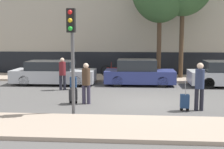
{
  "coord_description": "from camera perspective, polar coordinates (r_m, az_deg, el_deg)",
  "views": [
    {
      "loc": [
        -0.55,
        -12.89,
        2.87
      ],
      "look_at": [
        -1.69,
        1.8,
        0.95
      ],
      "focal_mm": 50.0,
      "sensor_mm": 36.0,
      "label": 1
    }
  ],
  "objects": [
    {
      "name": "traffic_light",
      "position": [
        10.76,
        -7.36,
        6.2
      ],
      "size": [
        0.28,
        0.47,
        3.72
      ],
      "color": "#515154",
      "rests_on": "ground_plane"
    },
    {
      "name": "pedestrian_left",
      "position": [
        16.14,
        -9.05,
        0.48
      ],
      "size": [
        0.34,
        0.34,
        1.67
      ],
      "rotation": [
        0.0,
        0.0,
        3.51
      ],
      "color": "#23232D",
      "rests_on": "ground_plane"
    },
    {
      "name": "ground_plane",
      "position": [
        13.22,
        6.75,
        -5.17
      ],
      "size": [
        80.0,
        80.0,
        0.0
      ],
      "primitive_type": "plane",
      "color": "#565451"
    },
    {
      "name": "parked_bicycle",
      "position": [
        20.25,
        0.39,
        0.68
      ],
      "size": [
        1.77,
        0.06,
        0.96
      ],
      "color": "black",
      "rests_on": "sidewalk_far"
    },
    {
      "name": "trolley_right",
      "position": [
        12.01,
        13.15,
        -4.78
      ],
      "size": [
        0.34,
        0.29,
        1.17
      ],
      "color": "navy",
      "rests_on": "ground_plane"
    },
    {
      "name": "sidewalk_near",
      "position": [
        9.58,
        7.66,
        -9.69
      ],
      "size": [
        28.0,
        2.5,
        0.12
      ],
      "color": "tan",
      "rests_on": "ground_plane"
    },
    {
      "name": "pedestrian_center",
      "position": [
        12.81,
        -4.76,
        -1.16
      ],
      "size": [
        0.35,
        0.34,
        1.7
      ],
      "rotation": [
        0.0,
        0.0,
        -0.02
      ],
      "color": "#383347",
      "rests_on": "ground_plane"
    },
    {
      "name": "sidewalk_far",
      "position": [
        20.1,
        5.97,
        -0.66
      ],
      "size": [
        28.0,
        3.0,
        0.12
      ],
      "color": "tan",
      "rests_on": "ground_plane"
    },
    {
      "name": "pedestrian_right",
      "position": [
        12.07,
        15.73,
        -1.59
      ],
      "size": [
        0.35,
        0.34,
        1.81
      ],
      "rotation": [
        0.0,
        0.0,
        0.16
      ],
      "color": "#23232D",
      "rests_on": "ground_plane"
    },
    {
      "name": "parked_car_1",
      "position": [
        17.68,
        4.94,
        0.25
      ],
      "size": [
        3.92,
        1.73,
        1.45
      ],
      "color": "navy",
      "rests_on": "ground_plane"
    },
    {
      "name": "trolley_center",
      "position": [
        13.03,
        -7.12,
        -3.73
      ],
      "size": [
        0.34,
        0.29,
        1.15
      ],
      "color": "#262628",
      "rests_on": "ground_plane"
    },
    {
      "name": "parked_car_0",
      "position": [
        18.18,
        -10.71,
        0.23
      ],
      "size": [
        4.7,
        1.84,
        1.34
      ],
      "color": "#B7BABF",
      "rests_on": "ground_plane"
    },
    {
      "name": "trolley_left",
      "position": [
        16.29,
        -7.1,
        -1.4
      ],
      "size": [
        0.34,
        0.29,
        1.2
      ],
      "color": "navy",
      "rests_on": "ground_plane"
    }
  ]
}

